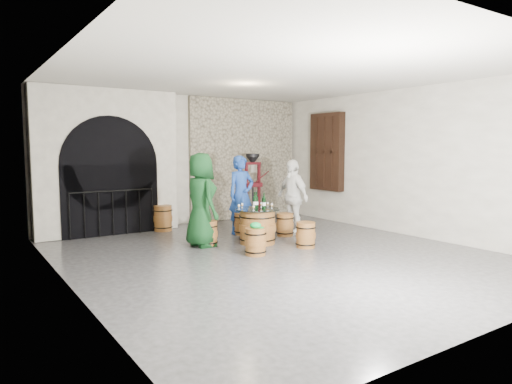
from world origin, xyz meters
TOP-DOWN VIEW (x-y plane):
  - ground at (0.00, 0.00)m, footprint 8.00×8.00m
  - wall_back at (0.00, 4.00)m, footprint 8.00×0.00m
  - wall_front at (0.00, -4.00)m, footprint 8.00×0.00m
  - wall_left at (-3.50, 0.00)m, footprint 0.00×8.00m
  - wall_right at (3.50, 0.00)m, footprint 0.00×8.00m
  - ceiling at (0.00, 0.00)m, footprint 8.00×8.00m
  - stone_facing_panel at (1.80, 3.94)m, footprint 3.20×0.12m
  - arched_opening at (-1.90, 3.74)m, footprint 3.10×0.60m
  - shuttered_window at (3.38, 2.40)m, footprint 0.23×1.10m
  - barrel_table at (0.26, 0.99)m, footprint 0.91×0.91m
  - barrel_stool_left at (-0.67, 1.35)m, footprint 0.40×0.40m
  - barrel_stool_far at (0.51, 1.96)m, footprint 0.40×0.40m
  - barrel_stool_right at (1.20, 1.32)m, footprint 0.40×0.40m
  - barrel_stool_near_right at (0.82, 0.17)m, footprint 0.40×0.40m
  - barrel_stool_near_left at (-0.33, 0.19)m, footprint 0.40×0.40m
  - green_cap at (-0.33, 0.19)m, footprint 0.25×0.20m
  - person_green at (-0.80, 1.40)m, footprint 0.59×0.89m
  - person_blue at (0.54, 2.06)m, footprint 0.64×0.42m
  - person_white at (1.47, 1.42)m, footprint 0.41×0.97m
  - wine_bottle_left at (0.25, 1.09)m, footprint 0.08×0.08m
  - wine_bottle_center at (0.33, 0.88)m, footprint 0.08×0.08m
  - wine_bottle_right at (0.28, 1.08)m, footprint 0.08×0.08m
  - tasting_glass_a at (0.05, 0.82)m, footprint 0.05×0.05m
  - tasting_glass_b at (0.59, 1.12)m, footprint 0.05×0.05m
  - tasting_glass_c at (0.06, 1.26)m, footprint 0.05×0.05m
  - tasting_glass_d at (0.43, 1.13)m, footprint 0.05×0.05m
  - tasting_glass_e at (0.53, 0.88)m, footprint 0.05×0.05m
  - tasting_glass_f at (-0.09, 1.14)m, footprint 0.05×0.05m
  - side_barrel at (-0.77, 3.37)m, footprint 0.44×0.44m
  - corking_press at (1.79, 3.49)m, footprint 0.73×0.43m
  - control_box at (2.05, 3.86)m, footprint 0.18×0.10m

SIDE VIEW (x-z plane):
  - ground at x=0.00m, z-range 0.00..0.00m
  - barrel_stool_left at x=-0.67m, z-range 0.00..0.49m
  - barrel_stool_far at x=0.51m, z-range 0.00..0.49m
  - barrel_stool_right at x=1.20m, z-range 0.00..0.49m
  - barrel_stool_near_right at x=0.82m, z-range 0.00..0.49m
  - barrel_stool_near_left at x=-0.33m, z-range 0.00..0.49m
  - side_barrel at x=-0.77m, z-range 0.00..0.59m
  - barrel_table at x=0.26m, z-range 0.00..0.70m
  - green_cap at x=-0.33m, z-range 0.48..0.59m
  - tasting_glass_a at x=0.05m, z-range 0.70..0.80m
  - tasting_glass_b at x=0.59m, z-range 0.70..0.80m
  - tasting_glass_c at x=0.06m, z-range 0.70..0.80m
  - tasting_glass_d at x=0.43m, z-range 0.70..0.80m
  - tasting_glass_e at x=0.53m, z-range 0.70..0.80m
  - tasting_glass_f at x=-0.09m, z-range 0.70..0.80m
  - person_white at x=1.47m, z-range 0.00..1.65m
  - wine_bottle_left at x=0.25m, z-range 0.67..1.00m
  - wine_bottle_center at x=0.33m, z-range 0.67..1.00m
  - wine_bottle_right at x=0.28m, z-range 0.67..1.00m
  - person_blue at x=0.54m, z-range 0.00..1.74m
  - person_green at x=-0.80m, z-range 0.00..1.82m
  - corking_press at x=1.79m, z-range 0.14..1.90m
  - control_box at x=2.05m, z-range 1.24..1.46m
  - arched_opening at x=-1.90m, z-range -0.01..3.18m
  - wall_back at x=0.00m, z-range -2.40..5.60m
  - wall_front at x=0.00m, z-range -2.40..5.60m
  - wall_left at x=-3.50m, z-range -2.40..5.60m
  - wall_right at x=3.50m, z-range -2.40..5.60m
  - stone_facing_panel at x=1.80m, z-range 0.01..3.19m
  - shuttered_window at x=3.38m, z-range 0.80..2.80m
  - ceiling at x=0.00m, z-range 3.20..3.20m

